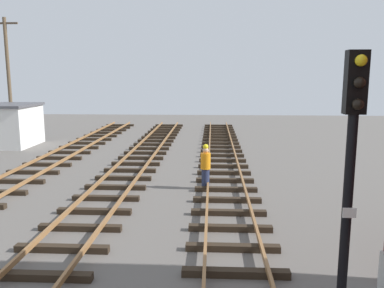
{
  "coord_description": "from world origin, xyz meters",
  "views": [
    {
      "loc": [
        0.49,
        -3.08,
        4.59
      ],
      "look_at": [
        -0.29,
        12.08,
        1.96
      ],
      "focal_mm": 37.11,
      "sensor_mm": 36.0,
      "label": 1
    }
  ],
  "objects_px": {
    "control_hut": "(12,125)",
    "utility_pole_far": "(9,78)",
    "track_worker_foreground": "(206,167)",
    "signal_mast": "(351,156)"
  },
  "relations": [
    {
      "from": "signal_mast",
      "to": "track_worker_foreground",
      "type": "xyz_separation_m",
      "value": [
        -2.73,
        8.63,
        -2.24
      ]
    },
    {
      "from": "control_hut",
      "to": "utility_pole_far",
      "type": "relative_size",
      "value": 0.45
    },
    {
      "from": "signal_mast",
      "to": "track_worker_foreground",
      "type": "relative_size",
      "value": 2.69
    },
    {
      "from": "control_hut",
      "to": "track_worker_foreground",
      "type": "height_order",
      "value": "control_hut"
    },
    {
      "from": "utility_pole_far",
      "to": "track_worker_foreground",
      "type": "relative_size",
      "value": 4.53
    },
    {
      "from": "control_hut",
      "to": "signal_mast",
      "type": "bearing_deg",
      "value": -49.24
    },
    {
      "from": "control_hut",
      "to": "utility_pole_far",
      "type": "distance_m",
      "value": 3.7
    },
    {
      "from": "control_hut",
      "to": "track_worker_foreground",
      "type": "bearing_deg",
      "value": -36.38
    },
    {
      "from": "utility_pole_far",
      "to": "track_worker_foreground",
      "type": "distance_m",
      "value": 18.26
    },
    {
      "from": "control_hut",
      "to": "track_worker_foreground",
      "type": "xyz_separation_m",
      "value": [
        12.9,
        -9.51,
        -0.46
      ]
    }
  ]
}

